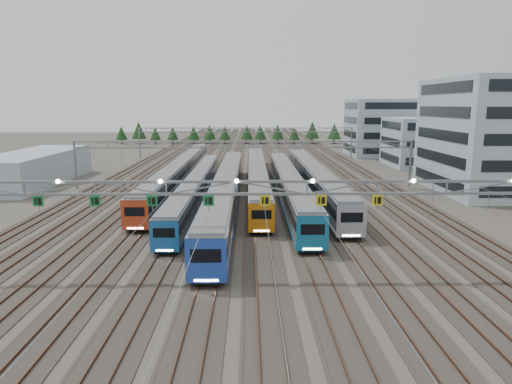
{
  "coord_description": "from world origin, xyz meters",
  "views": [
    {
      "loc": [
        1.05,
        -35.64,
        13.8
      ],
      "look_at": [
        1.77,
        18.07,
        3.5
      ],
      "focal_mm": 32.0,
      "sensor_mm": 36.0,
      "label": 1
    }
  ],
  "objects_px": {
    "depot_bldg_north": "(390,127)",
    "train_f": "(314,178)",
    "train_a": "(182,170)",
    "gantry_near": "(236,191)",
    "west_shed": "(34,168)",
    "train_b": "(197,186)",
    "depot_bldg_mid": "(421,142)",
    "gantry_far": "(246,133)",
    "train_e": "(288,184)",
    "gantry_mid": "(244,150)",
    "depot_bldg_south": "(497,136)",
    "train_c": "(226,188)",
    "train_d": "(257,174)"
  },
  "relations": [
    {
      "from": "gantry_near",
      "to": "west_shed",
      "type": "distance_m",
      "value": 59.03
    },
    {
      "from": "train_d",
      "to": "train_a",
      "type": "bearing_deg",
      "value": 165.3
    },
    {
      "from": "train_d",
      "to": "gantry_near",
      "type": "xyz_separation_m",
      "value": [
        -2.3,
        -42.32,
        4.98
      ]
    },
    {
      "from": "train_e",
      "to": "gantry_mid",
      "type": "bearing_deg",
      "value": 126.41
    },
    {
      "from": "train_d",
      "to": "train_e",
      "type": "distance_m",
      "value": 12.22
    },
    {
      "from": "gantry_mid",
      "to": "depot_bldg_south",
      "type": "distance_m",
      "value": 40.49
    },
    {
      "from": "train_b",
      "to": "depot_bldg_south",
      "type": "distance_m",
      "value": 47.88
    },
    {
      "from": "gantry_far",
      "to": "depot_bldg_mid",
      "type": "height_order",
      "value": "depot_bldg_mid"
    },
    {
      "from": "depot_bldg_north",
      "to": "train_f",
      "type": "bearing_deg",
      "value": -117.52
    },
    {
      "from": "west_shed",
      "to": "train_b",
      "type": "bearing_deg",
      "value": -25.53
    },
    {
      "from": "train_a",
      "to": "train_b",
      "type": "height_order",
      "value": "train_a"
    },
    {
      "from": "train_c",
      "to": "train_f",
      "type": "xyz_separation_m",
      "value": [
        13.5,
        9.1,
        -0.06
      ]
    },
    {
      "from": "gantry_mid",
      "to": "gantry_far",
      "type": "bearing_deg",
      "value": 90.0
    },
    {
      "from": "depot_bldg_south",
      "to": "train_a",
      "type": "bearing_deg",
      "value": 169.87
    },
    {
      "from": "west_shed",
      "to": "depot_bldg_mid",
      "type": "bearing_deg",
      "value": 16.12
    },
    {
      "from": "gantry_far",
      "to": "train_e",
      "type": "bearing_deg",
      "value": -82.89
    },
    {
      "from": "gantry_mid",
      "to": "depot_bldg_north",
      "type": "xyz_separation_m",
      "value": [
        39.7,
        50.73,
        1.25
      ]
    },
    {
      "from": "depot_bldg_south",
      "to": "gantry_near",
      "type": "bearing_deg",
      "value": -137.72
    },
    {
      "from": "train_c",
      "to": "train_f",
      "type": "height_order",
      "value": "train_c"
    },
    {
      "from": "depot_bldg_south",
      "to": "west_shed",
      "type": "bearing_deg",
      "value": 173.51
    },
    {
      "from": "train_e",
      "to": "depot_bldg_north",
      "type": "distance_m",
      "value": 68.56
    },
    {
      "from": "gantry_mid",
      "to": "train_b",
      "type": "bearing_deg",
      "value": -126.08
    },
    {
      "from": "train_d",
      "to": "train_e",
      "type": "xyz_separation_m",
      "value": [
        4.5,
        -11.36,
        0.1
      ]
    },
    {
      "from": "train_c",
      "to": "gantry_far",
      "type": "xyz_separation_m",
      "value": [
        2.25,
        57.98,
        4.09
      ]
    },
    {
      "from": "train_f",
      "to": "west_shed",
      "type": "bearing_deg",
      "value": 169.23
    },
    {
      "from": "train_d",
      "to": "depot_bldg_north",
      "type": "distance_m",
      "value": 61.55
    },
    {
      "from": "train_f",
      "to": "depot_bldg_mid",
      "type": "relative_size",
      "value": 3.46
    },
    {
      "from": "depot_bldg_mid",
      "to": "depot_bldg_north",
      "type": "bearing_deg",
      "value": 90.56
    },
    {
      "from": "train_f",
      "to": "train_a",
      "type": "bearing_deg",
      "value": 156.85
    },
    {
      "from": "depot_bldg_mid",
      "to": "west_shed",
      "type": "relative_size",
      "value": 0.53
    },
    {
      "from": "west_shed",
      "to": "gantry_near",
      "type": "bearing_deg",
      "value": -50.61
    },
    {
      "from": "train_c",
      "to": "gantry_mid",
      "type": "bearing_deg",
      "value": 80.16
    },
    {
      "from": "train_a",
      "to": "train_d",
      "type": "bearing_deg",
      "value": -14.7
    },
    {
      "from": "gantry_far",
      "to": "depot_bldg_north",
      "type": "bearing_deg",
      "value": 8.21
    },
    {
      "from": "train_a",
      "to": "train_f",
      "type": "distance_m",
      "value": 24.47
    },
    {
      "from": "train_c",
      "to": "gantry_far",
      "type": "bearing_deg",
      "value": 87.78
    },
    {
      "from": "train_b",
      "to": "gantry_near",
      "type": "relative_size",
      "value": 0.94
    },
    {
      "from": "train_d",
      "to": "depot_bldg_south",
      "type": "xyz_separation_m",
      "value": [
        38.01,
        -5.66,
        6.86
      ]
    },
    {
      "from": "train_e",
      "to": "depot_bldg_south",
      "type": "relative_size",
      "value": 2.42
    },
    {
      "from": "train_a",
      "to": "gantry_far",
      "type": "relative_size",
      "value": 1.21
    },
    {
      "from": "depot_bldg_mid",
      "to": "gantry_mid",
      "type": "bearing_deg",
      "value": -145.21
    },
    {
      "from": "gantry_mid",
      "to": "depot_bldg_north",
      "type": "relative_size",
      "value": 2.56
    },
    {
      "from": "train_e",
      "to": "gantry_mid",
      "type": "relative_size",
      "value": 0.94
    },
    {
      "from": "train_f",
      "to": "gantry_mid",
      "type": "bearing_deg",
      "value": 161.0
    },
    {
      "from": "gantry_near",
      "to": "depot_bldg_north",
      "type": "relative_size",
      "value": 2.56
    },
    {
      "from": "train_b",
      "to": "gantry_near",
      "type": "distance_m",
      "value": 31.98
    },
    {
      "from": "train_e",
      "to": "west_shed",
      "type": "relative_size",
      "value": 1.77
    },
    {
      "from": "train_e",
      "to": "train_f",
      "type": "relative_size",
      "value": 0.96
    },
    {
      "from": "train_a",
      "to": "gantry_near",
      "type": "height_order",
      "value": "gantry_near"
    },
    {
      "from": "gantry_near",
      "to": "depot_bldg_mid",
      "type": "xyz_separation_m",
      "value": [
        39.97,
        67.85,
        -1.63
      ]
    }
  ]
}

